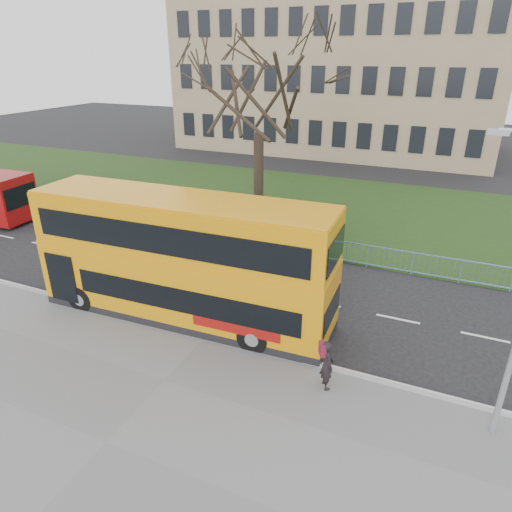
# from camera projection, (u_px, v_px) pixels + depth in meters

# --- Properties ---
(ground) EXTENTS (120.00, 120.00, 0.00)m
(ground) POSITION_uv_depth(u_px,v_px,m) (226.00, 317.00, 17.33)
(ground) COLOR black
(ground) RESTS_ON ground
(pavement) EXTENTS (80.00, 10.50, 0.12)m
(pavement) POSITION_uv_depth(u_px,v_px,m) (106.00, 444.00, 11.68)
(pavement) COLOR slate
(pavement) RESTS_ON ground
(kerb) EXTENTS (80.00, 0.20, 0.14)m
(kerb) POSITION_uv_depth(u_px,v_px,m) (206.00, 337.00, 16.01)
(kerb) COLOR #969699
(kerb) RESTS_ON ground
(grass_verge) EXTENTS (80.00, 15.40, 0.08)m
(grass_verge) POSITION_uv_depth(u_px,v_px,m) (328.00, 208.00, 29.25)
(grass_verge) COLOR #1D3513
(grass_verge) RESTS_ON ground
(guard_railing) EXTENTS (40.00, 0.12, 1.10)m
(guard_railing) POSITION_uv_depth(u_px,v_px,m) (287.00, 243.00, 22.62)
(guard_railing) COLOR #6993BA
(guard_railing) RESTS_ON ground
(bare_tree) EXTENTS (8.55, 8.55, 12.22)m
(bare_tree) POSITION_uv_depth(u_px,v_px,m) (259.00, 114.00, 24.24)
(bare_tree) COLOR black
(bare_tree) RESTS_ON grass_verge
(civic_building) EXTENTS (30.00, 15.00, 14.00)m
(civic_building) POSITION_uv_depth(u_px,v_px,m) (340.00, 75.00, 45.50)
(civic_building) COLOR #8A7857
(civic_building) RESTS_ON ground
(yellow_bus) EXTENTS (11.12, 3.00, 4.62)m
(yellow_bus) POSITION_uv_depth(u_px,v_px,m) (183.00, 257.00, 16.41)
(yellow_bus) COLOR orange
(yellow_bus) RESTS_ON ground
(pedestrian) EXTENTS (0.63, 0.69, 1.59)m
(pedestrian) POSITION_uv_depth(u_px,v_px,m) (327.00, 365.00, 13.27)
(pedestrian) COLOR black
(pedestrian) RESTS_ON pavement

